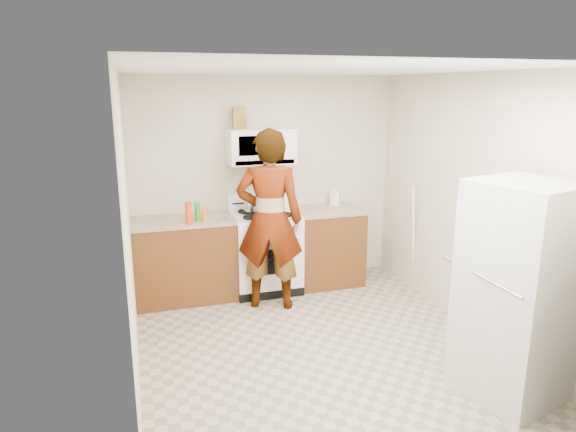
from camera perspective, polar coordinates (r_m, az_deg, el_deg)
name	(u,v)px	position (r m, az deg, el deg)	size (l,w,h in m)	color
floor	(315,345)	(4.99, 3.06, -14.08)	(3.60, 3.60, 0.00)	gray
back_wall	(266,182)	(6.21, -2.47, 3.82)	(3.20, 0.02, 2.50)	beige
right_wall	(471,205)	(5.29, 19.63, 1.20)	(0.02, 3.60, 2.50)	beige
cabinet_left	(185,261)	(5.95, -11.42, -4.88)	(1.12, 0.62, 0.90)	#5B3515
counter_left	(183,221)	(5.82, -11.64, -0.52)	(1.14, 0.64, 0.04)	gray
cabinet_right	(326,247)	(6.33, 4.27, -3.47)	(0.80, 0.62, 0.90)	#5B3515
counter_right	(327,210)	(6.21, 4.35, 0.65)	(0.82, 0.64, 0.04)	gray
gas_range	(265,250)	(6.08, -2.58, -3.83)	(0.76, 0.65, 1.13)	white
microwave	(261,146)	(5.95, -3.02, 7.74)	(0.76, 0.38, 0.40)	white
person	(269,220)	(5.48, -2.08, -0.46)	(0.71, 0.47, 1.96)	tan
fridge	(518,292)	(4.31, 24.20, -7.66)	(0.70, 0.70, 1.70)	silver
kettle	(335,198)	(6.41, 5.22, 1.97)	(0.14, 0.14, 0.16)	white
jug	(239,118)	(5.90, -5.47, 10.76)	(0.14, 0.14, 0.24)	brown
saucepan	(251,206)	(6.03, -4.11, 1.15)	(0.20, 0.20, 0.11)	silver
tray	(272,213)	(5.90, -1.82, 0.36)	(0.25, 0.16, 0.05)	white
bottle_spray	(189,213)	(5.56, -10.99, 0.31)	(0.07, 0.07, 0.24)	red
bottle_hot_sauce	(204,214)	(5.68, -9.29, 0.19)	(0.05, 0.05, 0.15)	orange
bottle_green_cap	(198,212)	(5.68, -10.02, 0.43)	(0.06, 0.06, 0.20)	#208D19
pot_lid	(225,218)	(5.75, -7.03, -0.27)	(0.23, 0.23, 0.01)	white
broom	(413,238)	(6.20, 13.75, -2.34)	(0.03, 0.03, 1.29)	white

